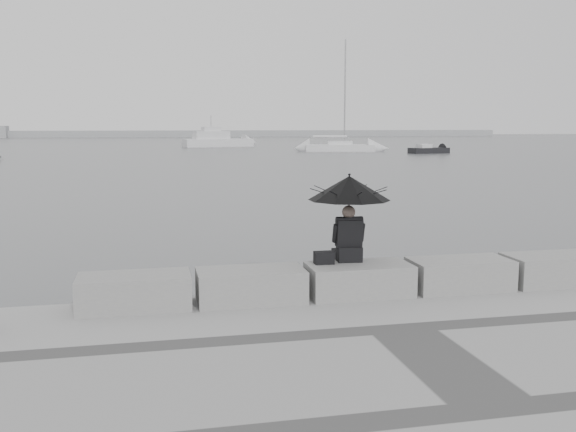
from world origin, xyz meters
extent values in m
plane|color=#4E5154|center=(0.00, 0.00, 0.00)|extent=(360.00, 360.00, 0.00)
cube|color=gray|center=(-3.40, -0.45, 0.75)|extent=(1.60, 0.80, 0.50)
cube|color=gray|center=(-1.70, -0.45, 0.75)|extent=(1.60, 0.80, 0.50)
cube|color=gray|center=(0.00, -0.45, 0.75)|extent=(1.60, 0.80, 0.50)
cube|color=gray|center=(1.70, -0.45, 0.75)|extent=(1.60, 0.80, 0.50)
cube|color=gray|center=(3.40, -0.45, 0.75)|extent=(1.60, 0.80, 0.50)
sphere|color=#726056|center=(-0.09, -0.16, 1.78)|extent=(0.21, 0.21, 0.21)
cylinder|color=black|center=(-0.09, -0.17, 1.85)|extent=(0.02, 0.02, 1.00)
cone|color=black|center=(-0.09, -0.17, 2.16)|extent=(1.29, 1.29, 0.38)
sphere|color=black|center=(-0.09, -0.17, 2.37)|extent=(0.04, 0.04, 0.04)
cube|color=black|center=(-0.53, -0.31, 1.10)|extent=(0.30, 0.17, 0.19)
cube|color=#939698|center=(0.00, 155.00, 0.80)|extent=(180.00, 6.00, 1.60)
cube|color=silver|center=(18.93, 62.71, 0.35)|extent=(8.29, 4.23, 0.90)
cube|color=silver|center=(18.93, 62.71, 0.95)|extent=(3.08, 2.22, 0.50)
cylinder|color=gray|center=(18.93, 62.71, 6.80)|extent=(0.16, 0.16, 12.00)
cylinder|color=gray|center=(18.93, 62.71, 1.60)|extent=(4.36, 1.16, 0.10)
cube|color=silver|center=(6.64, 81.54, 0.50)|extent=(10.17, 4.86, 1.20)
cube|color=silver|center=(6.64, 81.54, 1.60)|extent=(5.26, 3.21, 1.20)
cube|color=silver|center=(6.64, 81.54, 2.50)|extent=(2.74, 2.09, 0.60)
cylinder|color=gray|center=(6.64, 81.54, 3.60)|extent=(0.08, 0.08, 1.60)
cube|color=black|center=(27.07, 56.04, 0.25)|extent=(4.79, 2.57, 0.70)
cube|color=silver|center=(27.07, 56.04, 0.75)|extent=(1.60, 1.47, 0.50)
camera|label=1|loc=(-3.15, -9.70, 3.15)|focal=40.00mm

